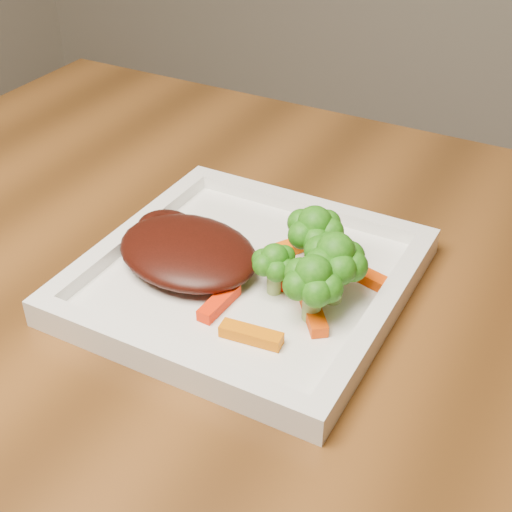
% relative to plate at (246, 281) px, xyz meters
% --- Properties ---
extents(plate, '(0.27, 0.27, 0.01)m').
position_rel_plate_xyz_m(plate, '(0.00, 0.00, 0.00)').
color(plate, white).
rests_on(plate, dining_table).
extents(steak, '(0.16, 0.13, 0.03)m').
position_rel_plate_xyz_m(steak, '(-0.05, -0.01, 0.02)').
color(steak, '#3A0D08').
rests_on(steak, plate).
extents(broccoli_0, '(0.07, 0.07, 0.07)m').
position_rel_plate_xyz_m(broccoli_0, '(0.05, 0.04, 0.04)').
color(broccoli_0, '#166310').
rests_on(broccoli_0, plate).
extents(broccoli_1, '(0.08, 0.08, 0.06)m').
position_rel_plate_xyz_m(broccoli_1, '(0.08, 0.01, 0.04)').
color(broccoli_1, '#2C6110').
rests_on(broccoli_1, plate).
extents(broccoli_2, '(0.06, 0.06, 0.06)m').
position_rel_plate_xyz_m(broccoli_2, '(0.08, -0.03, 0.04)').
color(broccoli_2, '#176A11').
rests_on(broccoli_2, plate).
extents(broccoli_3, '(0.05, 0.05, 0.06)m').
position_rel_plate_xyz_m(broccoli_3, '(0.03, -0.01, 0.04)').
color(broccoli_3, '#246F12').
rests_on(broccoli_3, plate).
extents(carrot_0, '(0.05, 0.02, 0.01)m').
position_rel_plate_xyz_m(carrot_0, '(0.05, -0.07, 0.01)').
color(carrot_0, '#DB6903').
rests_on(carrot_0, plate).
extents(carrot_2, '(0.02, 0.05, 0.01)m').
position_rel_plate_xyz_m(carrot_2, '(0.00, -0.05, 0.01)').
color(carrot_2, '#F22503').
rests_on(carrot_2, plate).
extents(carrot_3, '(0.05, 0.02, 0.01)m').
position_rel_plate_xyz_m(carrot_3, '(0.10, 0.04, 0.01)').
color(carrot_3, '#E34003').
rests_on(carrot_3, plate).
extents(carrot_4, '(0.04, 0.05, 0.01)m').
position_rel_plate_xyz_m(carrot_4, '(0.02, 0.05, 0.01)').
color(carrot_4, '#FF5D04').
rests_on(carrot_4, plate).
extents(carrot_5, '(0.04, 0.05, 0.01)m').
position_rel_plate_xyz_m(carrot_5, '(0.08, -0.02, 0.01)').
color(carrot_5, '#D93D03').
rests_on(carrot_5, plate).
extents(carrot_6, '(0.05, 0.04, 0.01)m').
position_rel_plate_xyz_m(carrot_6, '(0.05, 0.01, 0.01)').
color(carrot_6, '#FA1304').
rests_on(carrot_6, plate).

